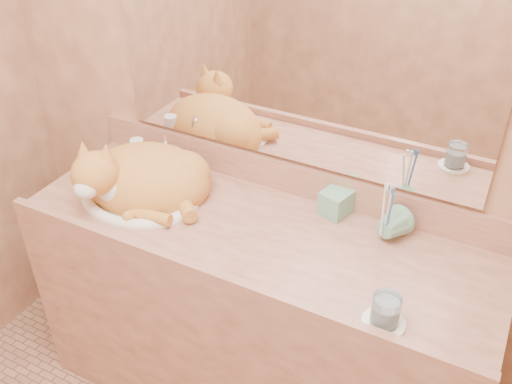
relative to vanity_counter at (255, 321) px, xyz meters
The scene contains 12 objects.
wall_back 0.87m from the vanity_counter, 90.00° to the left, with size 2.40×0.02×2.50m, color #915E42.
vanity_counter is the anchor object (origin of this frame).
mirror 1.00m from the vanity_counter, 90.00° to the left, with size 1.30×0.02×0.80m, color white.
sink_basin 0.67m from the vanity_counter, behind, with size 0.44×0.36×0.14m, color white, non-canonical shape.
faucet 0.69m from the vanity_counter, 161.81° to the left, with size 0.04×0.11×0.15m, color silver, non-canonical shape.
cat 0.68m from the vanity_counter, behind, with size 0.46×0.38×0.25m, color #BD732B, non-canonical shape.
soap_dispenser 0.58m from the vanity_counter, 42.63° to the left, with size 0.09×0.09×0.20m, color #6FB292.
toothbrush_cup 0.63m from the vanity_counter, 18.54° to the left, with size 0.10×0.10×0.10m, color #6FB292.
toothbrushes 0.69m from the vanity_counter, 18.54° to the left, with size 0.04×0.04×0.23m, color white, non-canonical shape.
saucer 0.69m from the vanity_counter, 21.90° to the right, with size 0.12×0.12×0.01m, color white.
water_glass 0.72m from the vanity_counter, 21.90° to the right, with size 0.08×0.08×0.09m, color silver.
lotion_bottle 0.77m from the vanity_counter, 166.06° to the left, with size 0.05×0.05×0.12m, color white.
Camera 1 is at (0.68, -0.58, 2.01)m, focal length 40.00 mm.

